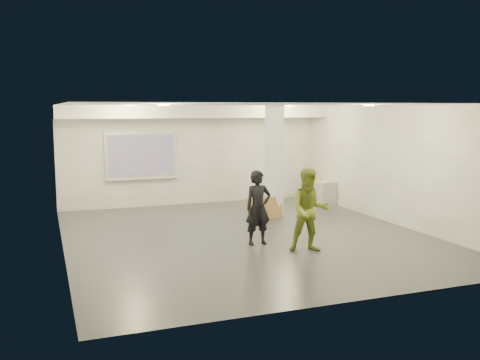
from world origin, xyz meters
name	(u,v)px	position (x,y,z in m)	size (l,w,h in m)	color
floor	(246,236)	(0.00, 0.00, 0.00)	(8.00, 9.00, 0.01)	#383B3F
ceiling	(246,105)	(0.00, 0.00, 3.00)	(8.00, 9.00, 0.01)	white
wall_back	(193,155)	(0.00, 4.50, 1.50)	(8.00, 0.01, 3.00)	beige
wall_front	(355,205)	(0.00, -4.50, 1.50)	(8.00, 0.01, 3.00)	beige
wall_left	(61,179)	(-4.00, 0.00, 1.50)	(0.01, 9.00, 3.00)	beige
wall_right	(394,165)	(4.00, 0.00, 1.50)	(0.01, 9.00, 3.00)	beige
soffit_band	(198,112)	(0.00, 3.95, 2.82)	(8.00, 1.10, 0.36)	white
downlight_nw	(129,106)	(-2.20, 2.50, 2.98)	(0.22, 0.22, 0.02)	#E6C787
downlight_ne	(287,106)	(2.20, 2.50, 2.98)	(0.22, 0.22, 0.02)	#E6C787
downlight_sw	(163,105)	(-2.20, -1.50, 2.98)	(0.22, 0.22, 0.02)	#E6C787
downlight_se	(369,105)	(2.20, -1.50, 2.98)	(0.22, 0.22, 0.02)	#E6C787
column	(274,162)	(1.50, 1.80, 1.50)	(0.52, 0.52, 3.00)	white
projection_screen	(141,156)	(-1.60, 4.45, 1.53)	(2.10, 0.13, 1.42)	silver
credenza	(320,192)	(3.72, 3.27, 0.35)	(0.50, 1.20, 0.70)	#9B9EA0
papers_stack	(324,181)	(3.69, 2.97, 0.71)	(0.21, 0.27, 0.02)	silver
postit_pad	(317,179)	(3.70, 3.45, 0.71)	(0.20, 0.27, 0.03)	yellow
cardboard_back	(273,208)	(1.36, 1.53, 0.29)	(0.54, 0.05, 0.59)	olive
cardboard_front	(256,209)	(0.89, 1.56, 0.29)	(0.54, 0.05, 0.59)	olive
woman	(258,208)	(-0.03, -0.81, 0.80)	(0.59, 0.38, 1.61)	black
man	(310,210)	(0.74, -1.70, 0.86)	(0.83, 0.65, 1.71)	olive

